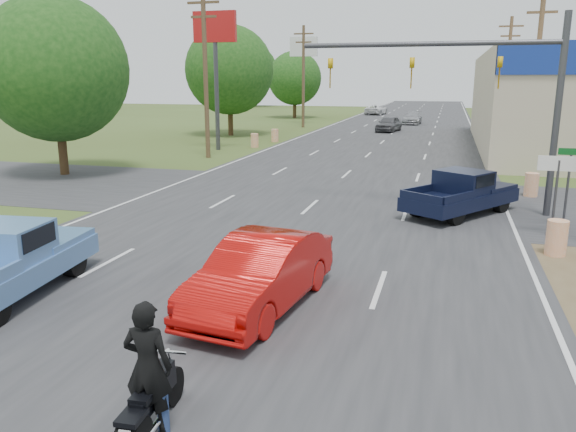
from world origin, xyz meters
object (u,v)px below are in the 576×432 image
(motorcycle, at_px, (149,408))
(distant_car_white, at_px, (376,110))
(distant_car_silver, at_px, (412,118))
(distant_car_grey, at_px, (389,124))
(rider, at_px, (148,373))
(blue_pickup, at_px, (6,259))
(navy_pickup, at_px, (463,192))
(red_convertible, at_px, (261,274))

(motorcycle, height_order, distant_car_white, distant_car_white)
(distant_car_silver, bearing_deg, distant_car_grey, -96.15)
(rider, xyz_separation_m, blue_pickup, (-5.71, 3.77, -0.09))
(blue_pickup, distance_m, navy_pickup, 14.91)
(red_convertible, height_order, motorcycle, red_convertible)
(motorcycle, xyz_separation_m, blue_pickup, (-5.71, 3.80, 0.42))
(motorcycle, distance_m, distant_car_white, 74.52)
(distant_car_grey, height_order, distant_car_white, distant_car_grey)
(red_convertible, distance_m, navy_pickup, 11.06)
(distant_car_silver, bearing_deg, distant_car_white, 112.48)
(blue_pickup, bearing_deg, red_convertible, 1.57)
(rider, distance_m, distant_car_white, 74.48)
(motorcycle, xyz_separation_m, navy_pickup, (4.32, 14.83, 0.39))
(distant_car_white, bearing_deg, distant_car_grey, 107.78)
(red_convertible, relative_size, blue_pickup, 0.90)
(navy_pickup, bearing_deg, blue_pickup, -98.25)
(red_convertible, relative_size, motorcycle, 2.48)
(distant_car_grey, height_order, distant_car_silver, distant_car_grey)
(distant_car_grey, relative_size, distant_car_white, 0.87)
(red_convertible, bearing_deg, motorcycle, -83.00)
(motorcycle, distance_m, navy_pickup, 15.45)
(navy_pickup, height_order, distant_car_white, navy_pickup)
(motorcycle, relative_size, distant_car_white, 0.38)
(red_convertible, height_order, distant_car_silver, red_convertible)
(rider, bearing_deg, navy_pickup, -110.21)
(blue_pickup, bearing_deg, navy_pickup, 41.09)
(navy_pickup, bearing_deg, red_convertible, -78.73)
(blue_pickup, xyz_separation_m, distant_car_silver, (5.47, 53.96, -0.18))
(red_convertible, distance_m, motorcycle, 4.65)
(rider, height_order, distant_car_white, rider)
(navy_pickup, distance_m, distant_car_silver, 43.17)
(motorcycle, distance_m, rider, 0.51)
(red_convertible, bearing_deg, distant_car_grey, 99.86)
(motorcycle, distance_m, distant_car_silver, 57.76)
(distant_car_grey, distance_m, distant_car_white, 26.85)
(distant_car_white, bearing_deg, red_convertible, 103.30)
(navy_pickup, xyz_separation_m, distant_car_silver, (-4.56, 42.93, -0.14))
(blue_pickup, relative_size, navy_pickup, 1.03)
(blue_pickup, bearing_deg, rider, -40.09)
(distant_car_silver, distance_m, distant_car_white, 17.55)
(red_convertible, xyz_separation_m, distant_car_white, (-6.29, 69.62, -0.08))
(motorcycle, xyz_separation_m, distant_car_white, (-6.25, 74.26, 0.26))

